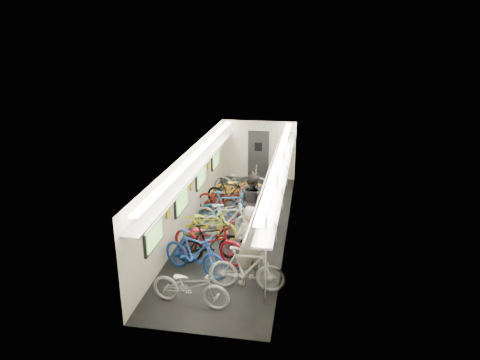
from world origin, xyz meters
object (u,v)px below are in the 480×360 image
(backpack, at_px, (249,228))
(passenger_mid, at_px, (253,202))
(bicycle_1, at_px, (195,253))
(bicycle_0, at_px, (191,286))
(passenger_near, at_px, (248,246))

(backpack, bearing_deg, passenger_mid, 82.50)
(passenger_mid, height_order, backpack, passenger_mid)
(bicycle_1, bearing_deg, bicycle_0, -146.15)
(passenger_near, xyz_separation_m, backpack, (-0.03, 0.36, 0.29))
(backpack, bearing_deg, bicycle_1, 173.42)
(bicycle_0, xyz_separation_m, passenger_near, (1.10, 1.07, 0.52))
(bicycle_0, relative_size, passenger_mid, 1.03)
(bicycle_1, xyz_separation_m, passenger_near, (1.35, -0.20, 0.42))
(passenger_near, bearing_deg, passenger_mid, -125.46)
(bicycle_0, height_order, backpack, backpack)
(passenger_near, distance_m, passenger_mid, 3.06)
(bicycle_1, bearing_deg, backpack, -60.38)
(bicycle_0, distance_m, backpack, 1.96)
(bicycle_1, bearing_deg, passenger_near, -75.74)
(bicycle_1, distance_m, backpack, 1.51)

